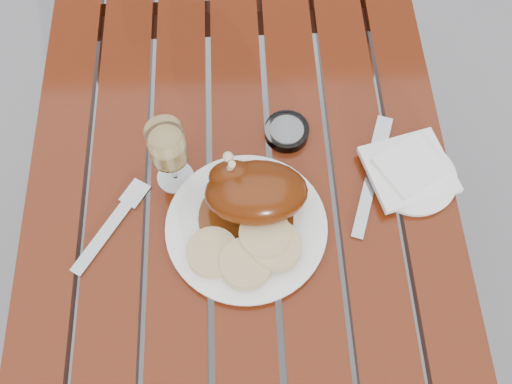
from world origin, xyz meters
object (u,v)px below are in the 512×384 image
table (245,278)px  dinner_plate (246,228)px  wine_glass (170,156)px  ashtray (287,132)px  side_plate (413,177)px

table → dinner_plate: 0.39m
wine_glass → ashtray: size_ratio=1.88×
table → side_plate: side_plate is taller
table → dinner_plate: size_ratio=4.15×
dinner_plate → ashtray: 0.22m
dinner_plate → wine_glass: size_ratio=1.77×
table → dinner_plate: (0.01, -0.03, 0.38)m
side_plate → wine_glass: bearing=177.0°
side_plate → ashtray: (-0.23, 0.11, 0.00)m
wine_glass → side_plate: (0.45, -0.02, -0.07)m
table → wine_glass: (-0.12, 0.08, 0.46)m
wine_glass → dinner_plate: bearing=-40.9°
table → wine_glass: 0.48m
dinner_plate → side_plate: bearing=15.6°
wine_glass → ashtray: 0.24m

